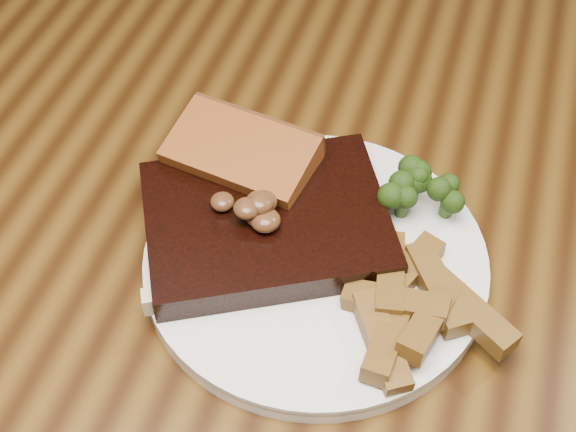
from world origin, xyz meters
name	(u,v)px	position (x,y,z in m)	size (l,w,h in m)	color
dining_table	(291,323)	(0.00, 0.00, 0.66)	(1.60, 0.90, 0.75)	#4A300E
chair_far	(314,13)	(-0.17, 0.70, 0.47)	(0.48, 0.48, 0.85)	black
plate	(315,262)	(0.02, 0.00, 0.76)	(0.26, 0.26, 0.01)	white
steak	(267,223)	(-0.02, 0.01, 0.78)	(0.18, 0.14, 0.03)	black
steak_bone	(240,291)	(-0.02, -0.06, 0.77)	(0.14, 0.01, 0.02)	beige
mushroom_pile	(260,203)	(-0.03, 0.00, 0.80)	(0.07, 0.07, 0.03)	#503519
garlic_bread	(242,172)	(-0.06, 0.05, 0.77)	(0.12, 0.06, 0.03)	#964D1B
potato_wedges	(405,292)	(0.09, -0.02, 0.77)	(0.10, 0.10, 0.02)	brown
broccoli_cluster	(419,185)	(0.08, 0.07, 0.78)	(0.06, 0.06, 0.04)	#203C0D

